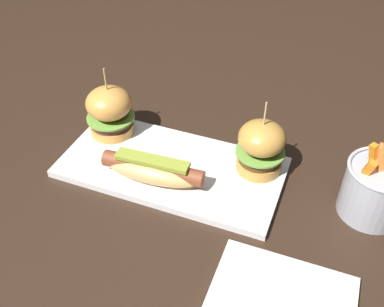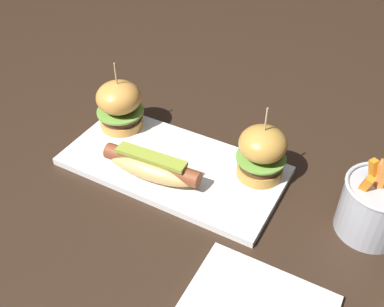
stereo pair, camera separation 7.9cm
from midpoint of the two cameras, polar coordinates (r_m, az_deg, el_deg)
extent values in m
plane|color=black|center=(0.84, 0.23, -2.04)|extent=(3.00, 3.00, 0.00)
cube|color=white|center=(0.84, 0.23, -1.68)|extent=(0.41, 0.20, 0.01)
ellipsoid|color=tan|center=(0.79, -2.36, -1.90)|extent=(0.18, 0.07, 0.04)
cylinder|color=brown|center=(0.79, -2.37, -1.58)|extent=(0.19, 0.04, 0.03)
cube|color=olive|center=(0.78, -2.41, -0.58)|extent=(0.13, 0.03, 0.01)
cylinder|color=gold|center=(0.92, -6.62, 4.00)|extent=(0.09, 0.09, 0.02)
cylinder|color=#4B2920|center=(0.91, -6.70, 4.85)|extent=(0.08, 0.08, 0.02)
cylinder|color=#6B9E3D|center=(0.91, -6.75, 5.35)|extent=(0.10, 0.10, 0.00)
ellipsoid|color=gold|center=(0.89, -6.91, 7.09)|extent=(0.09, 0.09, 0.06)
cylinder|color=tan|center=(0.87, -7.15, 9.64)|extent=(0.00, 0.00, 0.06)
cylinder|color=#C28B3B|center=(0.82, 11.42, -2.19)|extent=(0.08, 0.08, 0.02)
cylinder|color=#4F3219|center=(0.80, 11.60, -1.18)|extent=(0.08, 0.08, 0.02)
cylinder|color=#6B9E3D|center=(0.80, 11.69, -0.62)|extent=(0.09, 0.09, 0.00)
ellipsoid|color=#C28B3B|center=(0.78, 12.00, 1.12)|extent=(0.08, 0.08, 0.06)
cylinder|color=tan|center=(0.75, 12.45, 3.73)|extent=(0.00, 0.00, 0.06)
cylinder|color=#A8AAB2|center=(0.78, 25.13, -6.60)|extent=(0.11, 0.11, 0.09)
torus|color=#B7BABF|center=(0.74, 26.19, -3.96)|extent=(0.11, 0.11, 0.01)
cube|color=orange|center=(0.75, 25.42, -3.49)|extent=(0.02, 0.04, 0.08)
cube|color=orange|center=(0.75, 25.14, -3.17)|extent=(0.03, 0.02, 0.08)
cube|color=orange|center=(0.74, 25.89, -3.54)|extent=(0.01, 0.03, 0.09)
cube|color=orange|center=(0.76, 25.05, -2.93)|extent=(0.03, 0.03, 0.07)
cube|color=orange|center=(0.74, 23.87, -4.44)|extent=(0.03, 0.02, 0.07)
camera|label=1|loc=(0.04, -87.14, 2.43)|focal=41.46mm
camera|label=2|loc=(0.04, 92.86, -2.43)|focal=41.46mm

